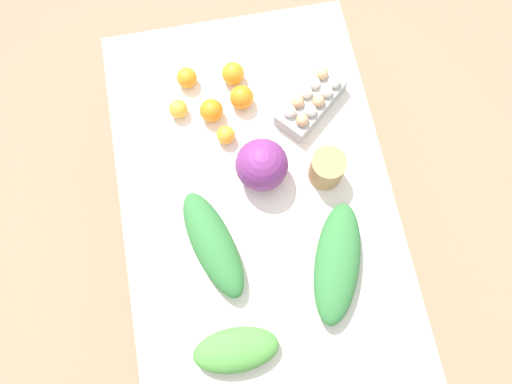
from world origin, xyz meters
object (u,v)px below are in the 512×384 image
at_px(greens_bunch_scallion, 213,244).
at_px(greens_bunch_dandelion, 337,263).
at_px(greens_bunch_chard, 236,350).
at_px(orange_5, 232,74).
at_px(orange_1, 178,109).
at_px(orange_3, 242,97).
at_px(orange_0, 211,110).
at_px(egg_carton, 311,101).
at_px(orange_2, 187,78).
at_px(orange_4, 226,135).
at_px(cabbage_purple, 262,165).
at_px(paper_bag, 327,168).

distance_m(greens_bunch_scallion, greens_bunch_dandelion, 0.39).
distance_m(greens_bunch_chard, greens_bunch_dandelion, 0.41).
bearing_deg(orange_5, orange_1, -64.70).
bearing_deg(orange_3, orange_0, -75.22).
height_order(greens_bunch_scallion, orange_0, greens_bunch_scallion).
distance_m(greens_bunch_dandelion, orange_0, 0.67).
bearing_deg(greens_bunch_dandelion, orange_3, -162.90).
bearing_deg(orange_0, greens_bunch_scallion, -8.42).
distance_m(egg_carton, orange_5, 0.30).
height_order(orange_2, orange_4, orange_2).
bearing_deg(orange_5, greens_bunch_chard, -9.10).
xyz_separation_m(orange_4, orange_5, (-0.22, 0.06, 0.01)).
xyz_separation_m(orange_0, orange_1, (-0.03, -0.11, -0.01)).
bearing_deg(greens_bunch_scallion, greens_bunch_dandelion, 70.85).
relative_size(orange_3, orange_5, 1.04).
bearing_deg(orange_4, cabbage_purple, 32.75).
bearing_deg(orange_1, egg_carton, 82.64).
bearing_deg(orange_0, greens_bunch_chard, -3.83).
height_order(orange_2, orange_5, orange_5).
height_order(cabbage_purple, paper_bag, cabbage_purple).
distance_m(paper_bag, orange_1, 0.55).
bearing_deg(egg_carton, greens_bunch_chard, 21.54).
relative_size(greens_bunch_chard, greens_bunch_dandelion, 0.67).
bearing_deg(orange_2, orange_3, 57.08).
xyz_separation_m(paper_bag, greens_bunch_dandelion, (0.31, -0.04, -0.01)).
distance_m(orange_1, orange_4, 0.19).
bearing_deg(orange_4, orange_5, 164.89).
height_order(cabbage_purple, orange_2, cabbage_purple).
height_order(greens_bunch_dandelion, orange_1, greens_bunch_dandelion).
distance_m(orange_0, orange_1, 0.12).
relative_size(cabbage_purple, orange_5, 2.16).
bearing_deg(orange_4, orange_1, -131.13).
xyz_separation_m(greens_bunch_chard, orange_0, (-0.79, 0.05, 0.00)).
relative_size(greens_bunch_scallion, greens_bunch_dandelion, 0.95).
xyz_separation_m(egg_carton, orange_4, (0.07, -0.31, -0.01)).
bearing_deg(greens_bunch_chard, egg_carton, 152.38).
bearing_deg(orange_4, orange_2, -157.64).
bearing_deg(orange_5, paper_bag, 30.47).
distance_m(paper_bag, orange_5, 0.48).
bearing_deg(cabbage_purple, orange_3, -176.33).
distance_m(greens_bunch_dandelion, orange_4, 0.57).
height_order(paper_bag, greens_bunch_chard, paper_bag).
relative_size(greens_bunch_scallion, orange_4, 5.78).
distance_m(orange_1, orange_3, 0.22).
distance_m(orange_2, orange_3, 0.21).
bearing_deg(orange_2, cabbage_purple, 26.57).
distance_m(cabbage_purple, orange_1, 0.37).
distance_m(egg_carton, greens_bunch_chard, 0.86).
bearing_deg(greens_bunch_dandelion, orange_4, -151.52).
distance_m(cabbage_purple, orange_0, 0.28).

